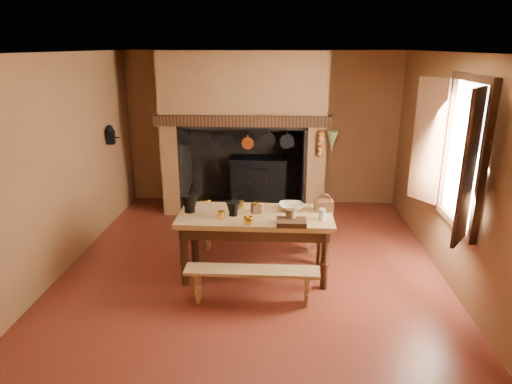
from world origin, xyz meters
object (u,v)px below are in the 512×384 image
(wicker_basket, at_px, (324,205))
(bench_front, at_px, (252,278))
(coffee_grinder, at_px, (256,208))
(mixing_bowl, at_px, (291,207))
(work_table, at_px, (255,224))
(iron_range, at_px, (259,181))

(wicker_basket, bearing_deg, bench_front, -137.66)
(coffee_grinder, distance_m, mixing_bowl, 0.47)
(work_table, bearing_deg, mixing_bowl, 22.97)
(iron_range, xyz_separation_m, mixing_bowl, (0.55, -2.49, 0.40))
(bench_front, xyz_separation_m, wicker_basket, (0.87, 0.89, 0.59))
(mixing_bowl, xyz_separation_m, wicker_basket, (0.42, -0.01, 0.03))
(mixing_bowl, bearing_deg, iron_range, 102.44)
(bench_front, height_order, wicker_basket, wicker_basket)
(work_table, bearing_deg, iron_range, 92.01)
(bench_front, bearing_deg, iron_range, 91.59)
(iron_range, distance_m, wicker_basket, 2.71)
(iron_range, height_order, mixing_bowl, iron_range)
(bench_front, xyz_separation_m, coffee_grinder, (0.00, 0.76, 0.58))
(work_table, xyz_separation_m, bench_front, (-0.00, -0.71, -0.38))
(coffee_grinder, height_order, mixing_bowl, coffee_grinder)
(iron_range, distance_m, mixing_bowl, 2.58)
(bench_front, height_order, coffee_grinder, coffee_grinder)
(work_table, relative_size, wicker_basket, 7.91)
(work_table, relative_size, mixing_bowl, 6.10)
(mixing_bowl, relative_size, wicker_basket, 1.30)
(bench_front, distance_m, mixing_bowl, 1.15)
(iron_range, height_order, coffee_grinder, iron_range)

